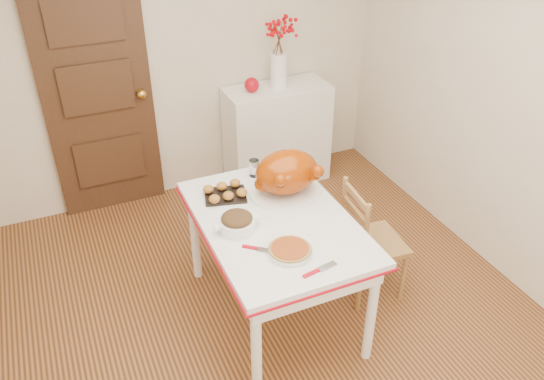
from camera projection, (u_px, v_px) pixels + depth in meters
name	position (u px, v px, depth m)	size (l,w,h in m)	color
floor	(281.00, 332.00, 3.61)	(3.50, 4.00, 0.00)	#42230E
wall_back	(180.00, 54.00, 4.47)	(3.50, 0.00, 2.50)	beige
wall_right	(530.00, 112.00, 3.52)	(0.00, 4.00, 2.50)	beige
door_back	(97.00, 94.00, 4.33)	(0.85, 0.06, 2.06)	#372111
sideboard	(277.00, 135.00, 4.99)	(0.92, 0.41, 0.92)	white
kitchen_table	(275.00, 268.00, 3.55)	(0.90, 1.31, 0.78)	white
chair_oak	(374.00, 240.00, 3.72)	(0.39, 0.39, 0.87)	olive
berry_vase	(279.00, 52.00, 4.58)	(0.32, 0.32, 0.63)	white
apple	(252.00, 85.00, 4.63)	(0.13, 0.13, 0.13)	#AE0715
turkey_platter	(287.00, 174.00, 3.49)	(0.48, 0.39, 0.30)	#993002
pumpkin_pie	(290.00, 250.00, 3.05)	(0.25, 0.25, 0.05)	#883813
stuffing_dish	(237.00, 222.00, 3.22)	(0.28, 0.22, 0.11)	#432C17
rolls_tray	(225.00, 192.00, 3.53)	(0.26, 0.21, 0.07)	#9F6929
pie_server	(320.00, 269.00, 2.94)	(0.22, 0.06, 0.01)	silver
carving_knife	(263.00, 250.00, 3.08)	(0.25, 0.06, 0.01)	silver
drinking_glass	(254.00, 168.00, 3.73)	(0.07, 0.07, 0.12)	white
shaker_pair	(286.00, 163.00, 3.81)	(0.09, 0.04, 0.09)	white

